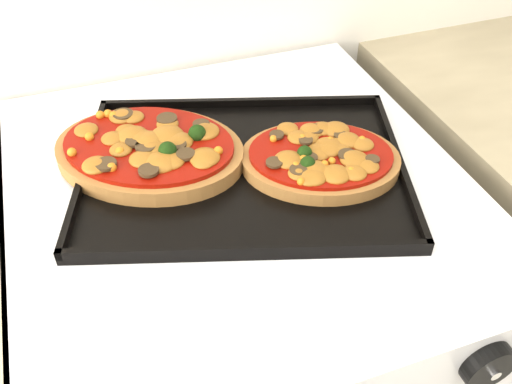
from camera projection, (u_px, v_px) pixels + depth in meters
name	position (u px, v px, depth m)	size (l,w,h in m)	color
stove	(241.00, 362.00, 1.06)	(0.60, 0.60, 0.91)	silver
knob_right	(488.00, 366.00, 0.60)	(0.06, 0.06, 0.02)	black
baking_tray	(243.00, 167.00, 0.75)	(0.42, 0.31, 0.02)	black
pizza_left	(149.00, 149.00, 0.75)	(0.25, 0.19, 0.04)	brown
pizza_right	(320.00, 157.00, 0.74)	(0.21, 0.16, 0.03)	brown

